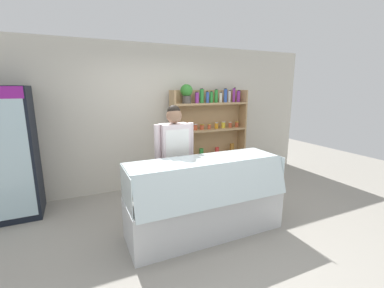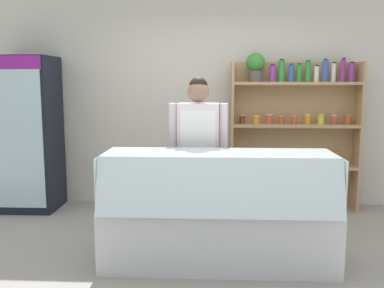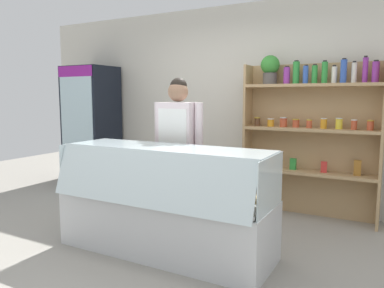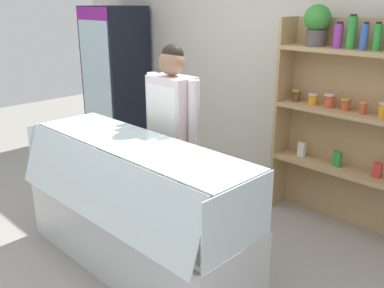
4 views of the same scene
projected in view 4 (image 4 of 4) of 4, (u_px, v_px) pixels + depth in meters
ground_plane at (139, 259)px, 3.49m from camera, size 12.00×12.00×0.00m
back_wall at (285, 68)px, 4.37m from camera, size 6.80×0.10×2.70m
drinks_fridge at (116, 81)px, 5.80m from camera, size 0.72×0.64×1.94m
shelving_unit at (362, 111)px, 3.64m from camera, size 1.59×0.29×1.98m
deli_display_case at (135, 228)px, 3.35m from camera, size 2.05×0.75×1.01m
shop_clerk at (172, 125)px, 3.66m from camera, size 0.60×0.25×1.67m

